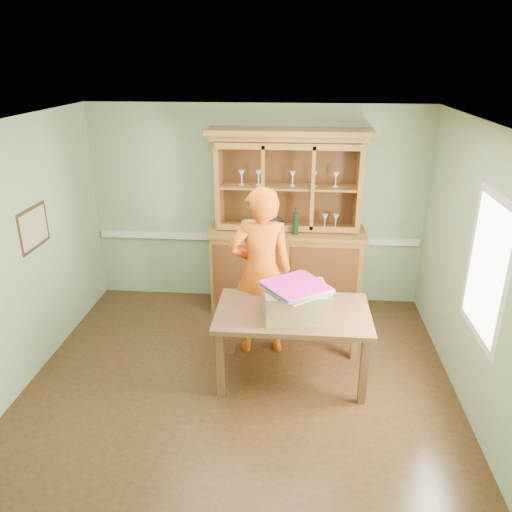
# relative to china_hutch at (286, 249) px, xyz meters

# --- Properties ---
(floor) EXTENTS (4.50, 4.50, 0.00)m
(floor) POSITION_rel_china_hutch_xyz_m (-0.42, -1.72, -0.84)
(floor) COLOR #4D3318
(floor) RESTS_ON ground
(ceiling) EXTENTS (4.50, 4.50, 0.00)m
(ceiling) POSITION_rel_china_hutch_xyz_m (-0.42, -1.72, 1.86)
(ceiling) COLOR white
(ceiling) RESTS_ON wall_back
(wall_back) EXTENTS (4.50, 0.00, 4.50)m
(wall_back) POSITION_rel_china_hutch_xyz_m (-0.42, 0.28, 0.51)
(wall_back) COLOR #8AA37A
(wall_back) RESTS_ON floor
(wall_left) EXTENTS (0.00, 4.00, 4.00)m
(wall_left) POSITION_rel_china_hutch_xyz_m (-2.67, -1.72, 0.51)
(wall_left) COLOR #8AA37A
(wall_left) RESTS_ON floor
(wall_right) EXTENTS (0.00, 4.00, 4.00)m
(wall_right) POSITION_rel_china_hutch_xyz_m (1.83, -1.72, 0.51)
(wall_right) COLOR #8AA37A
(wall_right) RESTS_ON floor
(wall_front) EXTENTS (4.50, 0.00, 4.50)m
(wall_front) POSITION_rel_china_hutch_xyz_m (-0.42, -3.72, 0.51)
(wall_front) COLOR #8AA37A
(wall_front) RESTS_ON floor
(chair_rail) EXTENTS (4.41, 0.05, 0.08)m
(chair_rail) POSITION_rel_china_hutch_xyz_m (-0.42, 0.25, 0.06)
(chair_rail) COLOR silver
(chair_rail) RESTS_ON wall_back
(framed_map) EXTENTS (0.03, 0.60, 0.46)m
(framed_map) POSITION_rel_china_hutch_xyz_m (-2.65, -1.42, 0.71)
(framed_map) COLOR #342115
(framed_map) RESTS_ON wall_left
(window_panel) EXTENTS (0.03, 0.96, 1.36)m
(window_panel) POSITION_rel_china_hutch_xyz_m (1.81, -2.02, 0.66)
(window_panel) COLOR silver
(window_panel) RESTS_ON wall_right
(china_hutch) EXTENTS (2.06, 0.68, 2.42)m
(china_hutch) POSITION_rel_china_hutch_xyz_m (0.00, 0.00, 0.00)
(china_hutch) COLOR olive
(china_hutch) RESTS_ON floor
(dining_table) EXTENTS (1.59, 0.96, 0.80)m
(dining_table) POSITION_rel_china_hutch_xyz_m (0.12, -1.64, -0.14)
(dining_table) COLOR brown
(dining_table) RESTS_ON floor
(cardboard_box) EXTENTS (0.71, 0.61, 0.30)m
(cardboard_box) POSITION_rel_china_hutch_xyz_m (0.14, -1.72, 0.10)
(cardboard_box) COLOR tan
(cardboard_box) RESTS_ON dining_table
(kite_stack) EXTENTS (0.74, 0.74, 0.06)m
(kite_stack) POSITION_rel_china_hutch_xyz_m (0.13, -1.75, 0.28)
(kite_stack) COLOR green
(kite_stack) RESTS_ON cardboard_box
(person) EXTENTS (0.80, 0.61, 1.98)m
(person) POSITION_rel_china_hutch_xyz_m (-0.26, -1.12, 0.15)
(person) COLOR #DE570E
(person) RESTS_ON floor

